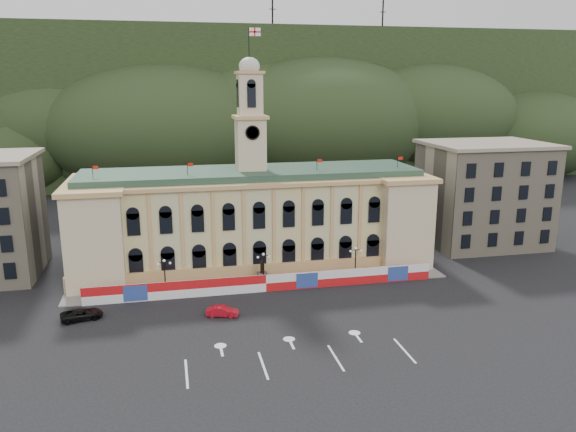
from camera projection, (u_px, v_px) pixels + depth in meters
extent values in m
plane|color=black|center=(288.00, 337.00, 65.81)|extent=(260.00, 260.00, 0.00)
cube|color=black|center=(205.00, 103.00, 184.13)|extent=(230.00, 70.00, 44.00)
cube|color=#595651|center=(324.00, 78.00, 170.41)|extent=(22.00, 8.00, 14.00)
cube|color=#595651|center=(32.00, 93.00, 152.46)|extent=(16.00, 7.00, 10.00)
cylinder|color=black|center=(272.00, 9.00, 167.37)|extent=(0.50, 0.50, 20.00)
cylinder|color=black|center=(383.00, 12.00, 174.54)|extent=(0.50, 0.50, 20.00)
cube|color=#C7BF8F|center=(252.00, 222.00, 90.76)|extent=(55.00, 15.00, 14.00)
cube|color=tan|center=(260.00, 272.00, 84.72)|extent=(56.00, 0.80, 2.40)
cube|color=tan|center=(251.00, 178.00, 89.04)|extent=(56.20, 16.20, 0.60)
cube|color=#2B4837|center=(251.00, 173.00, 88.88)|extent=(53.00, 13.00, 1.20)
cube|color=beige|center=(99.00, 232.00, 85.00)|extent=(8.00, 17.00, 14.00)
cube|color=beige|center=(390.00, 216.00, 94.62)|extent=(8.00, 17.00, 14.00)
cube|color=beige|center=(251.00, 144.00, 87.79)|extent=(4.40, 4.40, 8.00)
cube|color=tan|center=(250.00, 117.00, 86.80)|extent=(5.20, 5.20, 0.50)
cube|color=beige|center=(250.00, 95.00, 86.03)|extent=(3.60, 3.60, 6.50)
cube|color=tan|center=(249.00, 72.00, 85.22)|extent=(4.20, 4.20, 0.40)
cylinder|color=black|center=(253.00, 133.00, 85.14)|extent=(2.20, 0.20, 2.20)
ellipsoid|color=beige|center=(249.00, 66.00, 85.01)|extent=(3.20, 3.20, 2.72)
cylinder|color=black|center=(249.00, 44.00, 84.26)|extent=(0.12, 0.12, 5.00)
cube|color=white|center=(255.00, 32.00, 84.02)|extent=(1.80, 0.04, 1.20)
cube|color=red|center=(255.00, 32.00, 83.99)|extent=(1.80, 0.02, 0.22)
cube|color=red|center=(255.00, 32.00, 83.99)|extent=(0.22, 0.02, 1.20)
cube|color=tan|center=(483.00, 195.00, 101.94)|extent=(20.00, 16.00, 18.00)
cube|color=gray|center=(487.00, 144.00, 99.75)|extent=(21.00, 17.00, 0.60)
cube|color=red|center=(266.00, 283.00, 79.77)|extent=(50.00, 0.25, 2.50)
cube|color=#2B418F|center=(135.00, 293.00, 75.95)|extent=(3.20, 0.05, 2.20)
cube|color=#2B418F|center=(307.00, 280.00, 80.86)|extent=(3.20, 0.05, 2.20)
cube|color=#2B418F|center=(398.00, 274.00, 83.73)|extent=(3.20, 0.05, 2.20)
cube|color=slate|center=(263.00, 284.00, 82.66)|extent=(56.00, 5.50, 0.16)
cube|color=#595651|center=(262.00, 278.00, 82.70)|extent=(1.40, 1.40, 1.80)
cylinder|color=black|center=(262.00, 268.00, 82.30)|extent=(0.60, 0.60, 1.60)
sphere|color=black|center=(262.00, 262.00, 82.09)|extent=(0.44, 0.44, 0.44)
cylinder|color=black|center=(166.00, 293.00, 79.06)|extent=(0.44, 0.44, 0.30)
cylinder|color=black|center=(165.00, 278.00, 78.53)|extent=(0.18, 0.18, 4.80)
cube|color=black|center=(164.00, 262.00, 77.99)|extent=(1.60, 0.08, 0.08)
sphere|color=silver|center=(158.00, 264.00, 77.86)|extent=(0.36, 0.36, 0.36)
sphere|color=silver|center=(170.00, 263.00, 78.19)|extent=(0.36, 0.36, 0.36)
sphere|color=silver|center=(164.00, 261.00, 77.93)|extent=(0.40, 0.40, 0.40)
cylinder|color=black|center=(264.00, 286.00, 81.93)|extent=(0.44, 0.44, 0.30)
cylinder|color=black|center=(264.00, 271.00, 81.40)|extent=(0.18, 0.18, 4.80)
cube|color=black|center=(263.00, 256.00, 80.86)|extent=(1.60, 0.08, 0.08)
sphere|color=silver|center=(258.00, 257.00, 80.73)|extent=(0.36, 0.36, 0.36)
sphere|color=silver|center=(269.00, 257.00, 81.05)|extent=(0.36, 0.36, 0.36)
sphere|color=silver|center=(263.00, 254.00, 80.80)|extent=(0.40, 0.40, 0.40)
cylinder|color=black|center=(355.00, 279.00, 84.79)|extent=(0.44, 0.44, 0.30)
cylinder|color=black|center=(355.00, 265.00, 84.26)|extent=(0.18, 0.18, 4.80)
cube|color=black|center=(356.00, 250.00, 83.72)|extent=(1.60, 0.08, 0.08)
sphere|color=silver|center=(351.00, 251.00, 83.59)|extent=(0.36, 0.36, 0.36)
sphere|color=silver|center=(361.00, 250.00, 83.92)|extent=(0.36, 0.36, 0.36)
sphere|color=silver|center=(356.00, 248.00, 83.66)|extent=(0.40, 0.40, 0.40)
imported|color=#AD0C1A|center=(222.00, 311.00, 71.53)|extent=(3.55, 4.83, 1.35)
imported|color=black|center=(82.00, 314.00, 70.54)|extent=(4.62, 6.15, 1.42)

